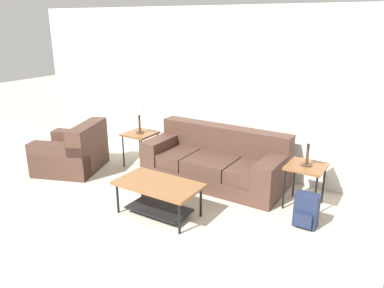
# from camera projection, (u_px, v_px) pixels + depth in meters

# --- Properties ---
(wall_back) EXTENTS (8.89, 0.06, 2.60)m
(wall_back) POSITION_uv_depth(u_px,v_px,m) (247.00, 94.00, 5.80)
(wall_back) COLOR silver
(wall_back) RESTS_ON ground_plane
(couch) EXTENTS (2.16, 0.92, 0.82)m
(couch) POSITION_uv_depth(u_px,v_px,m) (215.00, 163.00, 5.74)
(couch) COLOR #4C3328
(couch) RESTS_ON ground_plane
(armchair) EXTENTS (1.23, 1.25, 0.80)m
(armchair) POSITION_uv_depth(u_px,v_px,m) (73.00, 153.00, 6.20)
(armchair) COLOR #4C3328
(armchair) RESTS_ON ground_plane
(coffee_table) EXTENTS (1.08, 0.61, 0.44)m
(coffee_table) POSITION_uv_depth(u_px,v_px,m) (159.00, 191.00, 4.73)
(coffee_table) COLOR brown
(coffee_table) RESTS_ON ground_plane
(side_table_left) EXTENTS (0.48, 0.51, 0.59)m
(side_table_left) POSITION_uv_depth(u_px,v_px,m) (140.00, 136.00, 6.30)
(side_table_left) COLOR brown
(side_table_left) RESTS_ON ground_plane
(side_table_right) EXTENTS (0.48, 0.51, 0.59)m
(side_table_right) POSITION_uv_depth(u_px,v_px,m) (306.00, 170.00, 4.90)
(side_table_right) COLOR brown
(side_table_right) RESTS_ON ground_plane
(table_lamp_left) EXTENTS (0.24, 0.24, 0.56)m
(table_lamp_left) POSITION_uv_depth(u_px,v_px,m) (139.00, 108.00, 6.14)
(table_lamp_left) COLOR #472D1E
(table_lamp_left) RESTS_ON side_table_left
(table_lamp_right) EXTENTS (0.24, 0.24, 0.56)m
(table_lamp_right) POSITION_uv_depth(u_px,v_px,m) (310.00, 134.00, 4.74)
(table_lamp_right) COLOR #472D1E
(table_lamp_right) RESTS_ON side_table_right
(backpack) EXTENTS (0.27, 0.25, 0.42)m
(backpack) POSITION_uv_depth(u_px,v_px,m) (306.00, 211.00, 4.50)
(backpack) COLOR #1E2847
(backpack) RESTS_ON ground_plane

